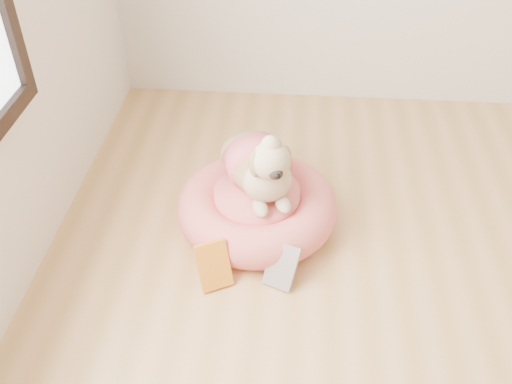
# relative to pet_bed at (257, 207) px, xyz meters

# --- Properties ---
(pet_bed) EXTENTS (0.68, 0.68, 0.18)m
(pet_bed) POSITION_rel_pet_bed_xyz_m (0.00, 0.00, 0.00)
(pet_bed) COLOR #E35D58
(pet_bed) RESTS_ON floor
(dog) EXTENTS (0.47, 0.55, 0.35)m
(dog) POSITION_rel_pet_bed_xyz_m (0.01, 0.02, 0.26)
(dog) COLOR brown
(dog) RESTS_ON pet_bed
(book_yellow) EXTENTS (0.16, 0.15, 0.18)m
(book_yellow) POSITION_rel_pet_bed_xyz_m (-0.14, -0.36, 0.00)
(book_yellow) COLOR yellow
(book_yellow) RESTS_ON floor
(book_white) EXTENTS (0.15, 0.15, 0.16)m
(book_white) POSITION_rel_pet_bed_xyz_m (0.12, -0.33, -0.01)
(book_white) COLOR white
(book_white) RESTS_ON floor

